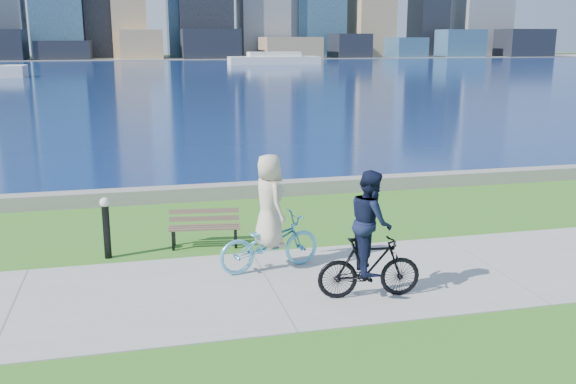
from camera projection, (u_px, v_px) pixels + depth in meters
name	position (u px, v px, depth m)	size (l,w,h in m)	color
ground	(271.00, 287.00, 10.52)	(320.00, 320.00, 0.00)	#2D691B
concrete_path	(271.00, 287.00, 10.52)	(80.00, 3.50, 0.02)	#969691
seawall	(220.00, 192.00, 16.34)	(90.00, 0.50, 0.35)	slate
bay_water	(148.00, 72.00, 78.57)	(320.00, 131.00, 0.01)	navy
far_shore	(140.00, 58.00, 133.38)	(320.00, 30.00, 0.12)	gray
ferry_far	(274.00, 59.00, 100.44)	(14.21, 4.06, 1.93)	silver
park_bench	(204.00, 224.00, 12.54)	(1.42, 0.64, 0.71)	black
bollard_lamp	(106.00, 224.00, 11.78)	(0.19, 0.19, 1.16)	black
cyclist_woman	(269.00, 228.00, 11.12)	(1.02, 1.95, 2.05)	#5FBEE7
cyclist_man	(370.00, 245.00, 9.88)	(0.68, 1.66, 2.03)	black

